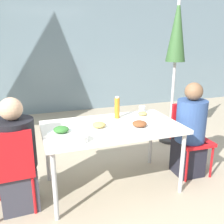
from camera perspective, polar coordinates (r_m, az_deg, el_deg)
name	(u,v)px	position (r m, az deg, el deg)	size (l,w,h in m)	color
ground_plane	(112,186)	(3.00, 0.00, -16.46)	(24.00, 24.00, 0.00)	tan
building_facade	(62,45)	(5.80, -11.41, 14.84)	(10.00, 0.20, 3.00)	slate
dining_table	(112,130)	(2.69, 0.00, -4.22)	(1.46, 0.84, 0.73)	silver
chair_left	(11,165)	(2.53, -22.02, -11.22)	(0.41, 0.41, 0.86)	red
person_left	(17,159)	(2.59, -20.95, -10.01)	(0.38, 0.38, 1.12)	#383842
chair_right	(189,133)	(3.25, 17.28, -4.57)	(0.42, 0.42, 0.86)	red
person_right	(190,133)	(3.15, 17.38, -4.58)	(0.35, 0.35, 1.15)	black
closed_umbrella	(176,40)	(3.97, 14.51, 15.62)	(0.36, 0.36, 2.23)	#333333
plate_0	(139,125)	(2.61, 6.30, -3.00)	(0.28, 0.28, 0.07)	white
plate_1	(142,115)	(2.99, 6.98, -0.61)	(0.20, 0.20, 0.06)	white
plate_2	(61,131)	(2.48, -11.52, -4.28)	(0.27, 0.27, 0.07)	white
plate_3	(99,126)	(2.57, -2.99, -3.26)	(0.25, 0.25, 0.07)	white
bottle	(117,108)	(2.88, 1.17, 0.99)	(0.06, 0.06, 0.26)	#B7751E
drinking_cup	(142,109)	(3.16, 6.88, 0.68)	(0.08, 0.08, 0.08)	silver
salad_bowl	(79,138)	(2.28, -7.60, -5.99)	(0.17, 0.17, 0.06)	white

